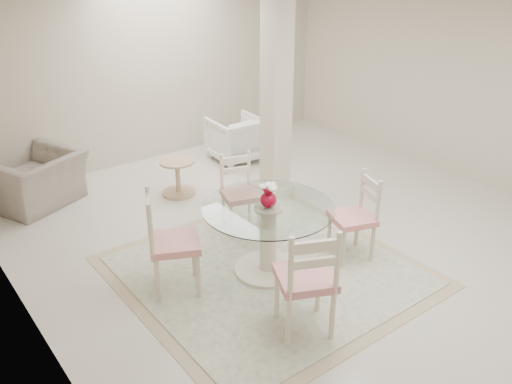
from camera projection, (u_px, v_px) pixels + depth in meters
ground at (312, 241)px, 6.25m from camera, size 7.00×7.00×0.00m
room_shell at (320, 82)px, 5.45m from camera, size 6.02×7.02×2.71m
column at (276, 96)px, 6.88m from camera, size 0.30×0.30×2.70m
area_rug at (268, 271)px, 5.68m from camera, size 2.85×2.85×0.02m
dining_table at (268, 240)px, 5.52m from camera, size 1.32×1.32×0.76m
red_vase at (268, 195)px, 5.30m from camera, size 0.19×0.18×0.25m
dining_chair_east at (358, 211)px, 5.74m from camera, size 0.53×0.53×1.05m
dining_chair_north at (239, 187)px, 6.32m from camera, size 0.51×0.51×1.02m
dining_chair_west at (166, 236)px, 5.13m from camera, size 0.62×0.62×1.17m
dining_chair_south at (308, 274)px, 4.53m from camera, size 0.63×0.63×1.19m
recliner_taupe at (36, 180)px, 6.98m from camera, size 1.36×1.29×0.70m
armchair_white at (236, 138)px, 8.42m from camera, size 0.78×0.80×0.69m
side_table at (178, 179)px, 7.31m from camera, size 0.47×0.47×0.49m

